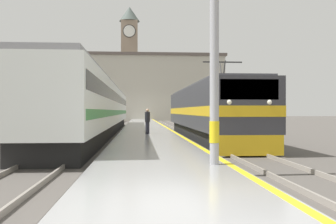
% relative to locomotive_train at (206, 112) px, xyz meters
% --- Properties ---
extents(ground_plane, '(200.00, 200.00, 0.00)m').
position_rel_locomotive_train_xyz_m(ground_plane, '(-3.64, 11.78, -1.75)').
color(ground_plane, '#514C47').
extents(platform, '(3.99, 140.00, 0.36)m').
position_rel_locomotive_train_xyz_m(platform, '(-3.64, 6.78, -1.57)').
color(platform, '#999999').
rests_on(platform, ground).
extents(rail_track_near, '(2.83, 140.00, 0.16)m').
position_rel_locomotive_train_xyz_m(rail_track_near, '(0.00, 6.78, -1.72)').
color(rail_track_near, '#514C47').
rests_on(rail_track_near, ground).
extents(rail_track_far, '(2.84, 140.00, 0.16)m').
position_rel_locomotive_train_xyz_m(rail_track_far, '(-7.37, 6.78, -1.72)').
color(rail_track_far, '#514C47').
rests_on(rail_track_far, ground).
extents(locomotive_train, '(2.92, 19.76, 4.38)m').
position_rel_locomotive_train_xyz_m(locomotive_train, '(0.00, 0.00, 0.00)').
color(locomotive_train, black).
rests_on(locomotive_train, ground).
extents(passenger_train, '(2.92, 39.67, 3.85)m').
position_rel_locomotive_train_xyz_m(passenger_train, '(-7.37, 6.82, 0.33)').
color(passenger_train, black).
rests_on(passenger_train, ground).
extents(catenary_mast, '(2.51, 0.27, 8.48)m').
position_rel_locomotive_train_xyz_m(catenary_mast, '(-2.13, -14.03, 2.83)').
color(catenary_mast, '#9E9EA3').
rests_on(catenary_mast, platform).
extents(person_on_platform, '(0.34, 0.34, 1.62)m').
position_rel_locomotive_train_xyz_m(person_on_platform, '(-3.73, 0.74, -0.54)').
color(person_on_platform, '#23232D').
rests_on(person_on_platform, platform).
extents(clock_tower, '(4.41, 4.41, 24.54)m').
position_rel_locomotive_train_xyz_m(clock_tower, '(-6.26, 61.06, 11.26)').
color(clock_tower, gray).
rests_on(clock_tower, ground).
extents(station_building, '(28.84, 8.57, 12.45)m').
position_rel_locomotive_train_xyz_m(station_building, '(-2.55, 50.06, 4.49)').
color(station_building, '#B7B2A3').
rests_on(station_building, ground).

